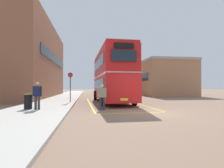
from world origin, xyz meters
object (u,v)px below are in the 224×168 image
Objects in this scene: pedestrian_boarding at (102,95)px; pedestrian_waiting_near at (37,94)px; litter_bin at (28,101)px; bus_stop_sign at (70,84)px; double_decker_bus at (112,76)px; single_deck_bus at (120,86)px.

pedestrian_waiting_near is at bearing -174.08° from pedestrian_boarding.
litter_bin is 5.18m from bus_stop_sign.
litter_bin is at bearing -114.19° from bus_stop_sign.
litter_bin is (-5.82, -5.59, -1.91)m from double_decker_bus.
single_deck_bus is 20.87m from bus_stop_sign.
pedestrian_waiting_near is at bearing -106.53° from bus_stop_sign.
pedestrian_waiting_near is (-9.26, -24.31, -0.57)m from single_deck_bus.
pedestrian_boarding is at bearing 0.98° from litter_bin.
single_deck_bus is at bearing 77.60° from double_decker_bus.
pedestrian_boarding is (-5.39, -23.90, -0.68)m from single_deck_bus.
single_deck_bus is at bearing 68.08° from bus_stop_sign.
pedestrian_boarding is at bearing -102.70° from single_deck_bus.
single_deck_bus is 3.37× the size of bus_stop_sign.
double_decker_bus reaches higher than pedestrian_waiting_near.
pedestrian_boarding reaches higher than litter_bin.
double_decker_bus is 5.88m from pedestrian_boarding.
double_decker_bus is 3.95m from bus_stop_sign.
double_decker_bus reaches higher than bus_stop_sign.
pedestrian_boarding is 1.02× the size of pedestrian_waiting_near.
pedestrian_waiting_near is 1.76× the size of litter_bin.
bus_stop_sign is at bearing 65.81° from litter_bin.
double_decker_bus is 6.35× the size of pedestrian_waiting_near.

